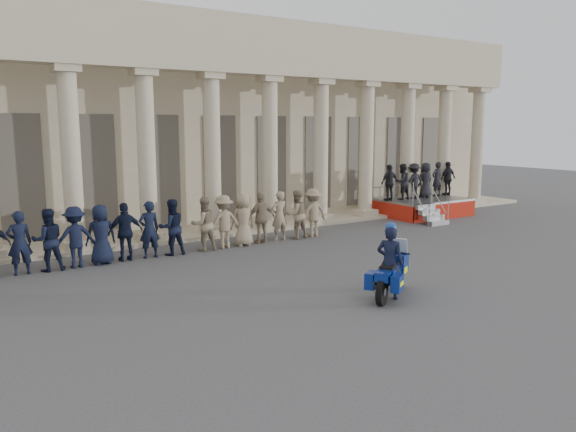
% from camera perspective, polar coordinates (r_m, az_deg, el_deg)
% --- Properties ---
extents(ground, '(90.00, 90.00, 0.00)m').
position_cam_1_polar(ground, '(14.94, 1.44, -7.66)').
color(ground, '#414144').
rests_on(ground, ground).
extents(building, '(40.00, 12.50, 9.00)m').
position_cam_1_polar(building, '(27.72, -16.35, 9.22)').
color(building, tan).
rests_on(building, ground).
extents(officer_rank, '(16.35, 0.72, 1.90)m').
position_cam_1_polar(officer_rank, '(18.74, -16.22, -1.57)').
color(officer_rank, black).
rests_on(officer_rank, ground).
extents(reviewing_stand, '(5.00, 4.00, 2.54)m').
position_cam_1_polar(reviewing_stand, '(27.87, 13.22, 2.92)').
color(reviewing_stand, gray).
rests_on(reviewing_stand, ground).
extents(motorcycle, '(1.94, 1.47, 1.41)m').
position_cam_1_polar(motorcycle, '(14.56, 10.39, -5.76)').
color(motorcycle, black).
rests_on(motorcycle, ground).
extents(rider, '(0.74, 0.81, 1.95)m').
position_cam_1_polar(rider, '(14.36, 10.32, -4.51)').
color(rider, black).
rests_on(rider, ground).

